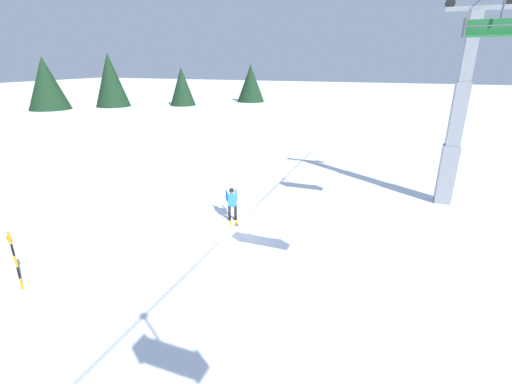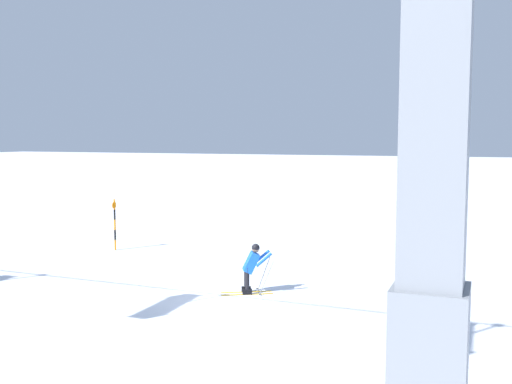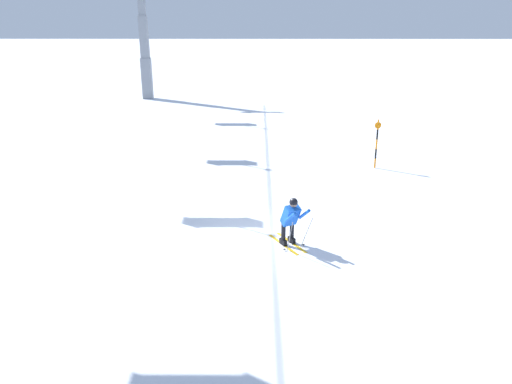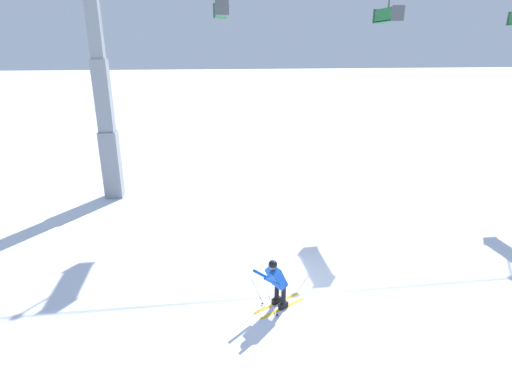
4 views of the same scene
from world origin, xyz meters
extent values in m
plane|color=white|center=(0.00, 0.00, 0.00)|extent=(260.00, 260.00, 0.00)
cube|color=yellow|center=(-0.45, -1.17, 0.01)|extent=(1.41, 0.84, 0.01)
cube|color=black|center=(-0.45, -1.17, 0.09)|extent=(0.30, 0.23, 0.16)
cylinder|color=black|center=(-0.45, -1.17, 0.51)|extent=(0.13, 0.13, 0.68)
cube|color=yellow|center=(-0.59, -0.91, 0.01)|extent=(1.41, 0.84, 0.01)
cube|color=black|center=(-0.59, -0.91, 0.09)|extent=(0.30, 0.23, 0.16)
cylinder|color=black|center=(-0.59, -0.91, 0.51)|extent=(0.13, 0.13, 0.68)
cube|color=blue|center=(-0.64, -1.11, 0.95)|extent=(0.65, 0.61, 0.67)
sphere|color=#997051|center=(-0.76, -1.18, 1.36)|extent=(0.22, 0.22, 0.22)
sphere|color=black|center=(-0.76, -1.18, 1.40)|extent=(0.24, 0.24, 0.24)
cylinder|color=blue|center=(-0.84, -1.48, 1.07)|extent=(0.48, 0.32, 0.44)
cylinder|color=gray|center=(-0.86, -1.55, 0.46)|extent=(0.36, 0.34, 1.16)
cylinder|color=black|center=(-0.69, -1.50, 0.05)|extent=(0.07, 0.07, 0.01)
cylinder|color=blue|center=(-1.07, -1.08, 1.07)|extent=(0.48, 0.32, 0.44)
cylinder|color=gray|center=(-1.13, -1.06, 0.46)|extent=(0.47, 0.14, 1.16)
cylinder|color=black|center=(-1.00, -0.94, 0.05)|extent=(0.07, 0.07, 0.01)
cube|color=gray|center=(26.51, 8.69, 1.58)|extent=(0.74, 0.74, 3.16)
cube|color=gray|center=(26.51, 8.69, 4.73)|extent=(0.62, 0.62, 3.16)
cylinder|color=orange|center=(7.25, -5.30, 0.21)|extent=(0.07, 0.07, 0.43)
cylinder|color=black|center=(7.25, -5.30, 0.64)|extent=(0.07, 0.07, 0.43)
cylinder|color=orange|center=(7.25, -5.30, 1.07)|extent=(0.07, 0.07, 0.43)
cylinder|color=black|center=(7.25, -5.30, 1.50)|extent=(0.07, 0.07, 0.43)
cylinder|color=orange|center=(7.25, -5.30, 1.93)|extent=(0.07, 0.07, 0.43)
cylinder|color=orange|center=(7.26, -5.30, 1.90)|extent=(0.02, 0.28, 0.28)
camera|label=1|loc=(14.06, 5.78, 7.24)|focal=25.29mm
camera|label=2|loc=(-7.32, 15.13, 4.76)|focal=41.37mm
camera|label=3|loc=(-13.97, -0.19, 6.38)|focal=35.27mm
camera|label=4|loc=(-2.45, -10.45, 6.79)|focal=28.47mm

